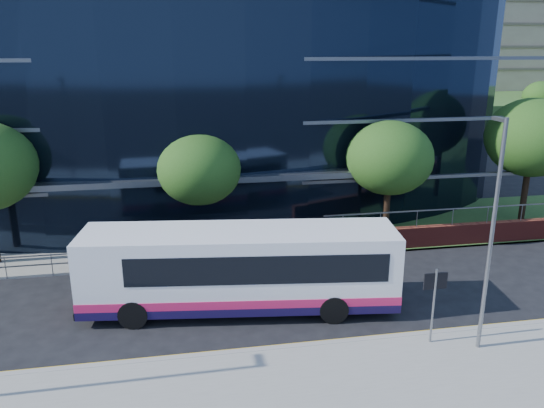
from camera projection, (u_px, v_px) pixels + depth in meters
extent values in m
plane|color=black|center=(297.00, 334.00, 19.66)|extent=(200.00, 200.00, 0.00)
cube|color=gray|center=(303.00, 346.00, 18.69)|extent=(80.00, 0.25, 0.16)
cube|color=gold|center=(302.00, 345.00, 18.90)|extent=(80.00, 0.08, 0.01)
cube|color=gold|center=(301.00, 343.00, 19.05)|extent=(80.00, 0.08, 0.01)
cube|color=gray|center=(146.00, 240.00, 29.00)|extent=(50.00, 8.00, 0.10)
cube|color=black|center=(175.00, 77.00, 39.30)|extent=(38.00, 16.00, 16.00)
cube|color=#595E66|center=(180.00, 180.00, 26.87)|extent=(22.00, 1.20, 0.30)
cube|color=slate|center=(96.00, 252.00, 24.61)|extent=(24.00, 0.05, 0.05)
cube|color=slate|center=(97.00, 261.00, 24.74)|extent=(24.00, 0.05, 0.05)
cylinder|color=slate|center=(97.00, 262.00, 24.75)|extent=(0.04, 0.04, 1.10)
cube|color=#2D511E|center=(427.00, 104.00, 77.25)|extent=(60.00, 42.00, 4.00)
cylinder|color=slate|center=(433.00, 306.00, 18.46)|extent=(0.08, 0.08, 2.80)
cube|color=black|center=(435.00, 281.00, 18.21)|extent=(0.85, 0.06, 0.60)
cylinder|color=black|center=(201.00, 221.00, 27.70)|extent=(0.36, 0.36, 2.86)
ellipsoid|color=#1F4112|center=(199.00, 169.00, 26.89)|extent=(4.29, 4.29, 3.65)
cylinder|color=black|center=(386.00, 212.00, 28.88)|extent=(0.36, 0.36, 3.08)
ellipsoid|color=#1F4112|center=(390.00, 158.00, 28.01)|extent=(4.62, 4.62, 3.93)
cylinder|color=black|center=(524.00, 195.00, 31.27)|extent=(0.36, 0.36, 3.52)
ellipsoid|color=#1F4112|center=(532.00, 137.00, 30.28)|extent=(5.28, 5.28, 4.49)
cylinder|color=black|center=(424.00, 124.00, 60.96)|extent=(0.36, 0.36, 3.08)
ellipsoid|color=#1F4112|center=(426.00, 97.00, 60.09)|extent=(4.62, 4.62, 3.93)
cylinder|color=black|center=(537.00, 119.00, 65.57)|extent=(0.36, 0.36, 2.86)
ellipsoid|color=#1F4112|center=(541.00, 96.00, 64.76)|extent=(4.29, 4.29, 3.65)
cylinder|color=slate|center=(491.00, 240.00, 17.40)|extent=(0.14, 0.14, 8.00)
cube|color=slate|center=(500.00, 119.00, 16.60)|extent=(0.15, 0.70, 0.12)
cube|color=white|center=(240.00, 266.00, 20.98)|extent=(12.57, 4.32, 2.97)
cube|color=#170E3A|center=(240.00, 296.00, 21.36)|extent=(12.59, 4.37, 0.34)
cube|color=#D31F56|center=(240.00, 289.00, 21.26)|extent=(12.59, 4.37, 0.34)
cube|color=black|center=(257.00, 256.00, 20.89)|extent=(10.13, 4.06, 1.12)
cube|color=black|center=(81.00, 266.00, 20.64)|extent=(0.38, 2.40, 1.73)
cube|color=black|center=(78.00, 241.00, 20.34)|extent=(0.39, 2.29, 0.45)
cube|color=yellow|center=(79.00, 239.00, 20.60)|extent=(0.19, 1.23, 0.25)
cube|color=black|center=(85.00, 301.00, 21.07)|extent=(0.44, 2.68, 0.27)
cylinder|color=black|center=(133.00, 314.00, 19.94)|extent=(1.15, 0.47, 1.12)
cylinder|color=black|center=(334.00, 309.00, 20.31)|extent=(1.15, 0.47, 1.12)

